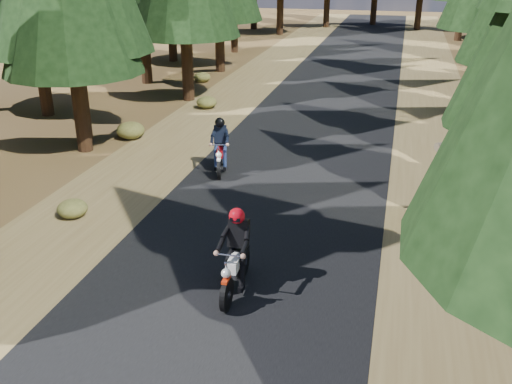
% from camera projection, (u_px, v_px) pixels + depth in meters
% --- Properties ---
extents(ground, '(120.00, 120.00, 0.00)m').
position_uv_depth(ground, '(239.00, 264.00, 12.48)').
color(ground, '#453218').
rests_on(ground, ground).
extents(road, '(6.00, 100.00, 0.01)m').
position_uv_depth(road, '(285.00, 182.00, 16.95)').
color(road, black).
rests_on(road, ground).
extents(shoulder_l, '(3.20, 100.00, 0.01)m').
position_uv_depth(shoulder_l, '(142.00, 168.00, 17.99)').
color(shoulder_l, brown).
rests_on(shoulder_l, ground).
extents(shoulder_r, '(3.20, 100.00, 0.01)m').
position_uv_depth(shoulder_r, '(446.00, 197.00, 15.90)').
color(shoulder_r, brown).
rests_on(shoulder_r, ground).
extents(log_near, '(4.95, 3.32, 0.32)m').
position_uv_depth(log_near, '(505.00, 140.00, 20.23)').
color(log_near, '#4C4233').
rests_on(log_near, ground).
extents(understory_shrubs, '(15.58, 30.38, 0.66)m').
position_uv_depth(understory_shrubs, '(346.00, 156.00, 18.27)').
color(understory_shrubs, '#474C1E').
rests_on(understory_shrubs, ground).
extents(rider_lead, '(0.62, 1.98, 1.76)m').
position_uv_depth(rider_lead, '(235.00, 266.00, 11.24)').
color(rider_lead, white).
rests_on(rider_lead, road).
extents(rider_follow, '(1.00, 1.97, 1.68)m').
position_uv_depth(rider_follow, '(220.00, 155.00, 17.49)').
color(rider_follow, maroon).
rests_on(rider_follow, road).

